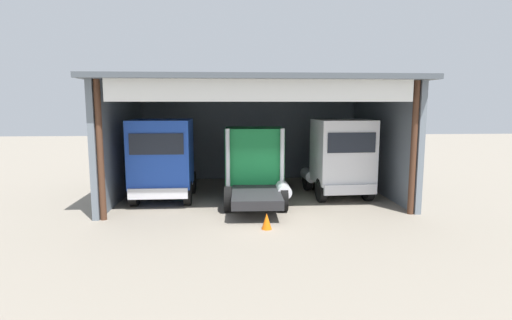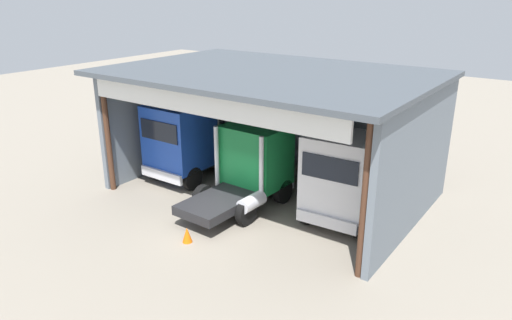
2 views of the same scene
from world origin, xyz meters
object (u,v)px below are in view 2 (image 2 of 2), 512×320
truck_green_yard_outside (250,165)px  truck_white_center_left_bay (344,178)px  traffic_cone (187,235)px  tool_cart (222,142)px  oil_drum (315,161)px  truck_blue_center_right_bay (183,140)px

truck_green_yard_outside → truck_white_center_left_bay: 3.95m
traffic_cone → tool_cart: bearing=122.2°
truck_white_center_left_bay → tool_cart: bearing=-26.4°
truck_green_yard_outside → tool_cart: 6.98m
truck_green_yard_outside → traffic_cone: truck_green_yard_outside is taller
oil_drum → truck_white_center_left_bay: bearing=-51.2°
truck_green_yard_outside → traffic_cone: (0.14, -4.00, -1.38)m
oil_drum → tool_cart: 5.59m
truck_blue_center_right_bay → truck_green_yard_outside: size_ratio=0.93×
truck_blue_center_right_bay → truck_green_yard_outside: 4.07m
truck_green_yard_outside → tool_cart: (-5.21, 4.49, -1.16)m
traffic_cone → oil_drum: bearing=88.6°
truck_blue_center_right_bay → oil_drum: (4.40, 4.65, -1.48)m
traffic_cone → truck_white_center_left_bay: bearing=50.3°
truck_blue_center_right_bay → tool_cart: size_ratio=4.76×
oil_drum → traffic_cone: size_ratio=1.53×
truck_blue_center_right_bay → truck_green_yard_outside: truck_blue_center_right_bay is taller
truck_green_yard_outside → oil_drum: (0.36, 4.96, -1.23)m
truck_white_center_left_bay → traffic_cone: size_ratio=9.27×
truck_blue_center_right_bay → tool_cart: (-1.16, 4.18, -1.41)m
truck_white_center_left_bay → traffic_cone: bearing=47.3°
truck_green_yard_outside → truck_white_center_left_bay: size_ratio=0.99×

